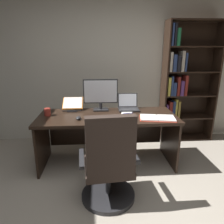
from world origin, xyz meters
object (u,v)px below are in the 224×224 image
(bookshelf, at_px, (182,85))
(monitor, at_px, (101,95))
(reading_stand_with_book, at_px, (73,104))
(notepad, at_px, (127,114))
(office_chair, at_px, (109,167))
(desk, at_px, (107,126))
(coffee_mug, at_px, (47,112))
(laptop, at_px, (128,106))
(pen, at_px, (128,113))
(keyboard, at_px, (101,118))
(computer_mouse, at_px, (78,118))
(open_binder, at_px, (157,118))

(bookshelf, distance_m, monitor, 1.55)
(bookshelf, xyz_separation_m, monitor, (-1.45, -0.54, -0.04))
(reading_stand_with_book, distance_m, notepad, 0.84)
(bookshelf, bearing_deg, office_chair, -130.49)
(desk, distance_m, reading_stand_with_book, 0.63)
(coffee_mug, bearing_deg, laptop, 10.44)
(notepad, bearing_deg, pen, 0.00)
(laptop, bearing_deg, office_chair, -108.03)
(notepad, bearing_deg, keyboard, -153.27)
(laptop, distance_m, reading_stand_with_book, 0.84)
(monitor, relative_size, laptop, 1.67)
(computer_mouse, bearing_deg, pen, 14.86)
(desk, relative_size, pen, 13.53)
(computer_mouse, xyz_separation_m, reading_stand_with_book, (-0.12, 0.49, 0.06))
(office_chair, relative_size, laptop, 3.39)
(reading_stand_with_book, bearing_deg, keyboard, -49.06)
(office_chair, height_order, computer_mouse, office_chair)
(open_binder, bearing_deg, bookshelf, 64.03)
(computer_mouse, bearing_deg, bookshelf, 28.57)
(office_chair, distance_m, computer_mouse, 0.83)
(computer_mouse, distance_m, coffee_mug, 0.48)
(laptop, bearing_deg, reading_stand_with_book, 175.19)
(office_chair, bearing_deg, computer_mouse, 113.08)
(laptop, relative_size, reading_stand_with_book, 1.00)
(laptop, bearing_deg, coffee_mug, -169.56)
(pen, relative_size, coffee_mug, 1.36)
(laptop, distance_m, open_binder, 0.56)
(pen, bearing_deg, keyboard, -154.50)
(keyboard, bearing_deg, desk, 70.37)
(computer_mouse, distance_m, notepad, 0.68)
(office_chair, distance_m, pen, 0.96)
(office_chair, bearing_deg, reading_stand_with_book, 107.52)
(laptop, height_order, notepad, laptop)
(bookshelf, bearing_deg, desk, -152.32)
(office_chair, bearing_deg, pen, 64.73)
(reading_stand_with_book, xyz_separation_m, pen, (0.80, -0.31, -0.07))
(bookshelf, relative_size, computer_mouse, 19.93)
(laptop, distance_m, coffee_mug, 1.17)
(desk, distance_m, keyboard, 0.32)
(bookshelf, xyz_separation_m, open_binder, (-0.72, -1.00, -0.26))
(monitor, height_order, computer_mouse, monitor)
(keyboard, xyz_separation_m, open_binder, (0.73, -0.05, -0.00))
(desk, bearing_deg, bookshelf, 27.68)
(bookshelf, xyz_separation_m, pen, (-1.08, -0.78, -0.26))
(bookshelf, distance_m, computer_mouse, 2.01)
(keyboard, bearing_deg, reading_stand_with_book, 130.94)
(bookshelf, distance_m, keyboard, 1.76)
(coffee_mug, bearing_deg, bookshelf, 18.96)
(pen, bearing_deg, bookshelf, 35.76)
(monitor, height_order, pen, monitor)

